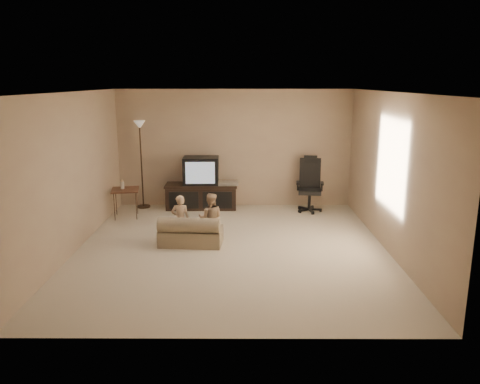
# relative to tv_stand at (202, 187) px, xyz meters

# --- Properties ---
(floor) EXTENTS (5.50, 5.50, 0.00)m
(floor) POSITION_rel_tv_stand_xyz_m (0.70, -2.49, -0.46)
(floor) COLOR beige
(floor) RESTS_ON ground
(room_shell) EXTENTS (5.50, 5.50, 5.50)m
(room_shell) POSITION_rel_tv_stand_xyz_m (0.70, -2.49, 1.06)
(room_shell) COLOR silver
(room_shell) RESTS_ON floor
(tv_stand) EXTENTS (1.56, 0.59, 1.11)m
(tv_stand) POSITION_rel_tv_stand_xyz_m (0.00, 0.00, 0.00)
(tv_stand) COLOR black
(tv_stand) RESTS_ON floor
(office_chair) EXTENTS (0.59, 0.62, 1.15)m
(office_chair) POSITION_rel_tv_stand_xyz_m (2.27, -0.21, -0.05)
(office_chair) COLOR black
(office_chair) RESTS_ON floor
(side_table) EXTENTS (0.60, 0.60, 0.78)m
(side_table) POSITION_rel_tv_stand_xyz_m (-1.46, -0.70, 0.10)
(side_table) COLOR brown
(side_table) RESTS_ON floor
(floor_lamp) EXTENTS (0.29, 0.29, 1.86)m
(floor_lamp) POSITION_rel_tv_stand_xyz_m (-1.27, 0.06, 0.90)
(floor_lamp) COLOR #2E2014
(floor_lamp) RESTS_ON floor
(child_sofa) EXTENTS (1.06, 0.65, 0.50)m
(child_sofa) POSITION_rel_tv_stand_xyz_m (0.01, -2.33, -0.26)
(child_sofa) COLOR gray
(child_sofa) RESTS_ON floor
(toddler_left) EXTENTS (0.31, 0.23, 0.83)m
(toddler_left) POSITION_rel_tv_stand_xyz_m (-0.16, -2.25, -0.04)
(toddler_left) COLOR tan
(toddler_left) RESTS_ON floor
(toddler_right) EXTENTS (0.43, 0.25, 0.86)m
(toddler_right) POSITION_rel_tv_stand_xyz_m (0.34, -2.22, -0.03)
(toddler_right) COLOR tan
(toddler_right) RESTS_ON floor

